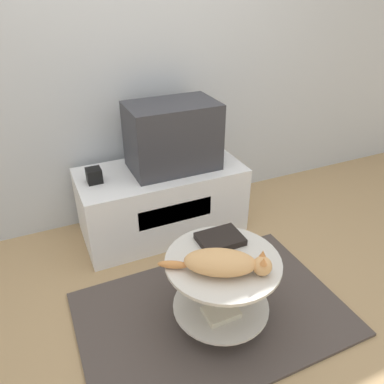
# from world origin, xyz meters

# --- Properties ---
(ground_plane) EXTENTS (12.00, 12.00, 0.00)m
(ground_plane) POSITION_xyz_m (0.00, 0.00, 0.00)
(ground_plane) COLOR tan
(wall_back) EXTENTS (8.00, 0.05, 2.60)m
(wall_back) POSITION_xyz_m (0.00, 1.30, 1.30)
(wall_back) COLOR silver
(wall_back) RESTS_ON ground_plane
(rug) EXTENTS (1.50, 1.00, 0.02)m
(rug) POSITION_xyz_m (0.00, 0.00, 0.01)
(rug) COLOR #4C423D
(rug) RESTS_ON ground_plane
(tv_stand) EXTENTS (1.18, 0.57, 0.52)m
(tv_stand) POSITION_xyz_m (0.04, 0.93, 0.26)
(tv_stand) COLOR white
(tv_stand) RESTS_ON ground_plane
(tv) EXTENTS (0.61, 0.39, 0.47)m
(tv) POSITION_xyz_m (0.14, 0.94, 0.75)
(tv) COLOR #333338
(tv) RESTS_ON tv_stand
(speaker) EXTENTS (0.10, 0.10, 0.10)m
(speaker) POSITION_xyz_m (-0.42, 0.94, 0.56)
(speaker) COLOR black
(speaker) RESTS_ON tv_stand
(coffee_table) EXTENTS (0.60, 0.60, 0.44)m
(coffee_table) POSITION_xyz_m (0.01, -0.07, 0.29)
(coffee_table) COLOR #B2B2B7
(coffee_table) RESTS_ON rug
(dvd_box) EXTENTS (0.24, 0.18, 0.04)m
(dvd_box) POSITION_xyz_m (0.07, 0.08, 0.48)
(dvd_box) COLOR black
(dvd_box) RESTS_ON coffee_table
(cat) EXTENTS (0.50, 0.33, 0.12)m
(cat) POSITION_xyz_m (-0.03, -0.14, 0.51)
(cat) COLOR tan
(cat) RESTS_ON coffee_table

